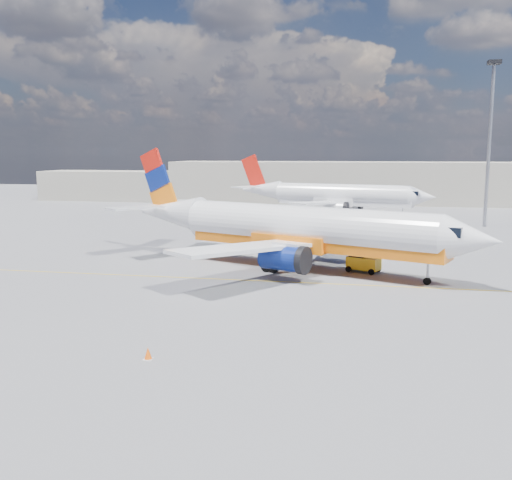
% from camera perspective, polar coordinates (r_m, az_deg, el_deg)
% --- Properties ---
extents(ground, '(240.00, 240.00, 0.00)m').
position_cam_1_polar(ground, '(41.85, -0.57, -5.00)').
color(ground, slate).
rests_on(ground, ground).
extents(taxi_line, '(70.00, 0.15, 0.01)m').
position_cam_1_polar(taxi_line, '(44.71, 0.18, -4.09)').
color(taxi_line, yellow).
rests_on(taxi_line, ground).
extents(terminal_main, '(70.00, 14.00, 8.00)m').
position_cam_1_polar(terminal_main, '(115.04, 9.25, 5.73)').
color(terminal_main, beige).
rests_on(terminal_main, ground).
extents(terminal_annex, '(26.00, 10.00, 6.00)m').
position_cam_1_polar(terminal_annex, '(123.94, -14.68, 5.31)').
color(terminal_annex, beige).
rests_on(terminal_annex, ground).
extents(main_jet, '(34.15, 25.79, 10.46)m').
position_cam_1_polar(main_jet, '(48.85, 3.94, 1.14)').
color(main_jet, white).
rests_on(main_jet, ground).
extents(second_jet, '(31.77, 24.29, 9.59)m').
position_cam_1_polar(second_jet, '(90.34, 7.94, 4.43)').
color(second_jet, white).
rests_on(second_jet, ground).
extents(gse_tug, '(3.00, 2.52, 1.88)m').
position_cam_1_polar(gse_tug, '(48.61, 10.61, -2.13)').
color(gse_tug, black).
rests_on(gse_tug, ground).
extents(traffic_cone, '(0.44, 0.44, 0.61)m').
position_cam_1_polar(traffic_cone, '(28.70, -10.74, -11.10)').
color(traffic_cone, white).
rests_on(traffic_cone, ground).
extents(floodlight_mast, '(1.58, 1.58, 21.65)m').
position_cam_1_polar(floodlight_mast, '(82.04, 22.38, 10.26)').
color(floodlight_mast, '#94959C').
rests_on(floodlight_mast, ground).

